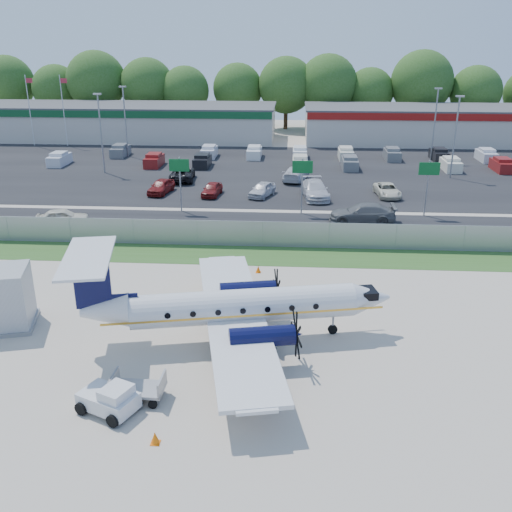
# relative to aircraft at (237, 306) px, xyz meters

# --- Properties ---
(ground) EXTENTS (170.00, 170.00, 0.00)m
(ground) POSITION_rel_aircraft_xyz_m (0.58, 0.50, -2.00)
(ground) COLOR #B9AD9D
(ground) RESTS_ON ground
(grass_verge) EXTENTS (170.00, 4.00, 0.02)m
(grass_verge) POSITION_rel_aircraft_xyz_m (0.58, 12.50, -1.99)
(grass_verge) COLOR #2D561E
(grass_verge) RESTS_ON ground
(access_road) EXTENTS (170.00, 8.00, 0.02)m
(access_road) POSITION_rel_aircraft_xyz_m (0.58, 19.50, -1.98)
(access_road) COLOR black
(access_road) RESTS_ON ground
(parking_lot) EXTENTS (170.00, 32.00, 0.02)m
(parking_lot) POSITION_rel_aircraft_xyz_m (0.58, 40.50, -1.98)
(parking_lot) COLOR black
(parking_lot) RESTS_ON ground
(perimeter_fence) EXTENTS (120.00, 0.06, 1.99)m
(perimeter_fence) POSITION_rel_aircraft_xyz_m (0.58, 14.50, -0.99)
(perimeter_fence) COLOR gray
(perimeter_fence) RESTS_ON ground
(building_west) EXTENTS (46.40, 12.40, 5.24)m
(building_west) POSITION_rel_aircraft_xyz_m (-23.42, 62.48, 0.63)
(building_west) COLOR beige
(building_west) RESTS_ON ground
(building_east) EXTENTS (44.40, 12.40, 5.24)m
(building_east) POSITION_rel_aircraft_xyz_m (26.58, 62.48, 0.63)
(building_east) COLOR beige
(building_east) RESTS_ON ground
(sign_left) EXTENTS (1.80, 0.26, 5.00)m
(sign_left) POSITION_rel_aircraft_xyz_m (-7.42, 23.41, 1.62)
(sign_left) COLOR gray
(sign_left) RESTS_ON ground
(sign_mid) EXTENTS (1.80, 0.26, 5.00)m
(sign_mid) POSITION_rel_aircraft_xyz_m (3.58, 23.41, 1.62)
(sign_mid) COLOR gray
(sign_mid) RESTS_ON ground
(sign_right) EXTENTS (1.80, 0.26, 5.00)m
(sign_right) POSITION_rel_aircraft_xyz_m (14.58, 23.41, 1.62)
(sign_right) COLOR gray
(sign_right) RESTS_ON ground
(flagpole_west) EXTENTS (1.06, 0.12, 10.00)m
(flagpole_west) POSITION_rel_aircraft_xyz_m (-35.35, 55.50, 3.65)
(flagpole_west) COLOR silver
(flagpole_west) RESTS_ON ground
(flagpole_east) EXTENTS (1.06, 0.12, 10.00)m
(flagpole_east) POSITION_rel_aircraft_xyz_m (-30.35, 55.50, 3.65)
(flagpole_east) COLOR silver
(flagpole_east) RESTS_ON ground
(light_pole_nw) EXTENTS (0.90, 0.35, 9.09)m
(light_pole_nw) POSITION_rel_aircraft_xyz_m (-19.42, 38.50, 3.24)
(light_pole_nw) COLOR gray
(light_pole_nw) RESTS_ON ground
(light_pole_ne) EXTENTS (0.90, 0.35, 9.09)m
(light_pole_ne) POSITION_rel_aircraft_xyz_m (20.58, 38.50, 3.24)
(light_pole_ne) COLOR gray
(light_pole_ne) RESTS_ON ground
(light_pole_sw) EXTENTS (0.90, 0.35, 9.09)m
(light_pole_sw) POSITION_rel_aircraft_xyz_m (-19.42, 48.50, 3.24)
(light_pole_sw) COLOR gray
(light_pole_sw) RESTS_ON ground
(light_pole_se) EXTENTS (0.90, 0.35, 9.09)m
(light_pole_se) POSITION_rel_aircraft_xyz_m (20.58, 48.50, 3.24)
(light_pole_se) COLOR gray
(light_pole_se) RESTS_ON ground
(tree_line) EXTENTS (112.00, 6.00, 14.00)m
(tree_line) POSITION_rel_aircraft_xyz_m (0.58, 74.50, -2.00)
(tree_line) COLOR #274E16
(tree_line) RESTS_ON ground
(aircraft) EXTENTS (16.94, 16.60, 5.17)m
(aircraft) POSITION_rel_aircraft_xyz_m (0.00, 0.00, 0.00)
(aircraft) COLOR silver
(aircraft) RESTS_ON ground
(pushback_tug) EXTENTS (2.83, 2.54, 1.31)m
(pushback_tug) POSITION_rel_aircraft_xyz_m (-4.78, -6.47, -1.37)
(pushback_tug) COLOR silver
(pushback_tug) RESTS_ON ground
(baggage_cart_near) EXTENTS (2.12, 1.31, 1.10)m
(baggage_cart_near) POSITION_rel_aircraft_xyz_m (1.08, -0.87, -1.48)
(baggage_cart_near) COLOR gray
(baggage_cart_near) RESTS_ON ground
(baggage_cart_far) EXTENTS (2.32, 1.45, 1.20)m
(baggage_cart_far) POSITION_rel_aircraft_xyz_m (-3.84, -5.49, -1.44)
(baggage_cart_far) COLOR gray
(baggage_cart_far) RESTS_ON ground
(service_container) EXTENTS (3.67, 3.67, 3.34)m
(service_container) POSITION_rel_aircraft_xyz_m (-12.92, 0.80, -0.44)
(service_container) COLOR #A6A9AD
(service_container) RESTS_ON ground
(cone_nose) EXTENTS (0.35, 0.35, 0.49)m
(cone_nose) POSITION_rel_aircraft_xyz_m (5.09, 4.88, -1.76)
(cone_nose) COLOR orange
(cone_nose) RESTS_ON ground
(cone_port_wing) EXTENTS (0.37, 0.37, 0.53)m
(cone_port_wing) POSITION_rel_aircraft_xyz_m (-2.44, -8.36, -1.75)
(cone_port_wing) COLOR orange
(cone_port_wing) RESTS_ON ground
(cone_starboard_wing) EXTENTS (0.35, 0.35, 0.49)m
(cone_starboard_wing) POSITION_rel_aircraft_xyz_m (0.54, 9.36, -1.76)
(cone_starboard_wing) COLOR orange
(cone_starboard_wing) RESTS_ON ground
(road_car_west) EXTENTS (4.58, 2.79, 1.46)m
(road_car_west) POSITION_rel_aircraft_xyz_m (-16.64, 18.60, -2.00)
(road_car_west) COLOR beige
(road_car_west) RESTS_ON ground
(road_car_mid) EXTENTS (5.68, 2.31, 1.65)m
(road_car_mid) POSITION_rel_aircraft_xyz_m (8.79, 21.14, -2.00)
(road_car_mid) COLOR #595B5E
(road_car_mid) RESTS_ON ground
(parked_car_a) EXTENTS (2.43, 4.51, 1.46)m
(parked_car_a) POSITION_rel_aircraft_xyz_m (-10.68, 29.62, -2.00)
(parked_car_a) COLOR maroon
(parked_car_a) RESTS_ON ground
(parked_car_b) EXTENTS (2.01, 4.04, 1.32)m
(parked_car_b) POSITION_rel_aircraft_xyz_m (-5.36, 29.09, -2.00)
(parked_car_b) COLOR maroon
(parked_car_b) RESTS_ON ground
(parked_car_c) EXTENTS (2.97, 4.46, 1.41)m
(parked_car_c) POSITION_rel_aircraft_xyz_m (-0.30, 29.19, -2.00)
(parked_car_c) COLOR silver
(parked_car_c) RESTS_ON ground
(parked_car_d) EXTENTS (3.00, 6.03, 1.68)m
(parked_car_d) POSITION_rel_aircraft_xyz_m (4.98, 28.90, -2.00)
(parked_car_d) COLOR silver
(parked_car_d) RESTS_ON ground
(parked_car_e) EXTENTS (2.50, 4.76, 1.28)m
(parked_car_e) POSITION_rel_aircraft_xyz_m (12.24, 29.98, -2.00)
(parked_car_e) COLOR beige
(parked_car_e) RESTS_ON ground
(parked_car_f) EXTENTS (2.98, 5.66, 1.52)m
(parked_car_f) POSITION_rel_aircraft_xyz_m (-9.56, 35.37, -2.00)
(parked_car_f) COLOR black
(parked_car_f) RESTS_ON ground
(parked_car_g) EXTENTS (3.37, 5.77, 1.57)m
(parked_car_g) POSITION_rel_aircraft_xyz_m (3.08, 36.25, -2.00)
(parked_car_g) COLOR silver
(parked_car_g) RESTS_ON ground
(far_parking_rows) EXTENTS (56.00, 10.00, 1.60)m
(far_parking_rows) POSITION_rel_aircraft_xyz_m (0.58, 45.50, -2.00)
(far_parking_rows) COLOR gray
(far_parking_rows) RESTS_ON ground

